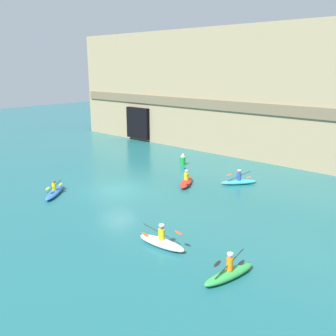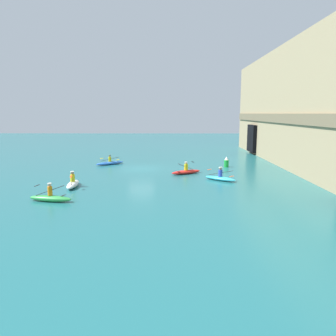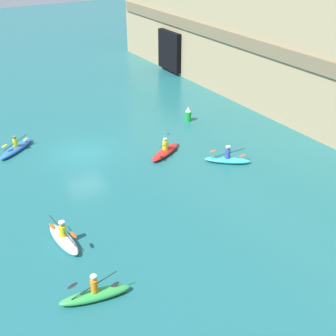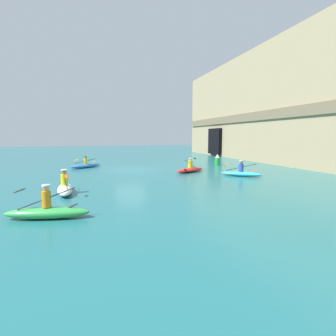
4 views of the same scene
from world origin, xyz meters
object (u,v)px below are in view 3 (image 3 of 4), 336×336
kayak_red (165,151)px  kayak_white (64,238)px  marker_buoy (188,114)px  kayak_green (95,294)px  kayak_cyan (227,159)px  kayak_blue (16,148)px

kayak_red → kayak_white: kayak_white is taller
kayak_red → marker_buoy: size_ratio=2.76×
kayak_white → kayak_green: kayak_white is taller
kayak_red → kayak_cyan: (3.00, 2.75, 0.00)m
kayak_green → kayak_red: bearing=58.0°
kayak_blue → kayak_red: bearing=106.3°
kayak_green → marker_buoy: (-13.81, 13.50, 0.26)m
kayak_white → kayak_blue: 11.14m
kayak_white → kayak_green: 4.17m
kayak_red → kayak_green: size_ratio=1.03×
kayak_blue → marker_buoy: bearing=133.6°
kayak_white → marker_buoy: (-9.65, 13.30, 0.24)m
kayak_cyan → kayak_green: kayak_green is taller
kayak_cyan → kayak_green: (6.79, -11.83, 0.02)m
kayak_cyan → kayak_white: (2.62, -11.64, 0.04)m
kayak_red → kayak_cyan: bearing=103.1°
kayak_cyan → marker_buoy: 7.23m
kayak_cyan → kayak_white: kayak_white is taller
kayak_cyan → marker_buoy: bearing=115.1°
kayak_red → kayak_blue: (-5.49, -8.13, -0.02)m
kayak_green → marker_buoy: size_ratio=2.69×
kayak_white → marker_buoy: size_ratio=2.59×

